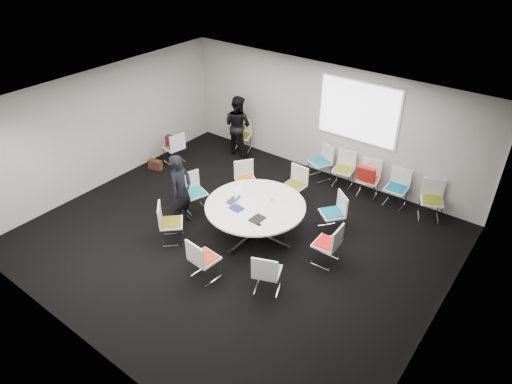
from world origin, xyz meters
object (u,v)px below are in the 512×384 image
Objects in this scene: chair_back_d at (395,195)px; chair_ring_d at (246,187)px; person_main at (181,191)px; cup at (272,199)px; laptop at (235,200)px; chair_ring_g at (205,266)px; chair_back_c at (368,185)px; chair_spare_left at (175,153)px; chair_ring_f at (172,230)px; chair_ring_h at (267,279)px; chair_ring_b at (332,220)px; conference_table at (255,214)px; chair_ring_c at (294,192)px; chair_ring_a at (326,251)px; chair_back_e at (430,207)px; chair_person_back at (242,141)px; brown_bag at (155,165)px; person_back at (238,125)px; maroon_bag at (173,141)px; chair_ring_e at (195,199)px; chair_back_b at (343,176)px; chair_back_a at (320,168)px.

chair_ring_d is at bearing 29.39° from chair_back_d.
person_main is 18.05× the size of cup.
chair_back_d is 2.43× the size of laptop.
chair_back_c is (1.14, 4.38, 0.00)m from chair_ring_g.
chair_back_d is at bearing -63.32° from chair_spare_left.
chair_ring_g is (1.09, -2.61, 0.00)m from chair_ring_d.
chair_ring_f and chair_ring_h have the same top height.
cup is (-1.02, -0.73, 0.50)m from chair_ring_b.
chair_ring_c is at bearing 90.86° from conference_table.
chair_ring_c is 1.29m from cup.
chair_back_d is (0.26, 2.67, 0.00)m from chair_ring_a.
chair_ring_f is 5.57m from chair_back_e.
chair_person_back is (-1.58, 1.82, 0.00)m from chair_ring_d.
chair_ring_f and chair_ring_g have the same top height.
cup is (1.67, 0.93, -0.04)m from person_main.
brown_bag is at bearing -46.29° from chair_ring_d.
chair_ring_b and chair_back_e have the same top height.
person_back reaches higher than chair_spare_left.
chair_spare_left is at bearing 161.60° from conference_table.
chair_ring_c is 3.61m from maroon_bag.
chair_ring_b is 2.27m from chair_back_e.
chair_ring_e is 2.44× the size of brown_bag.
cup reaches higher than conference_table.
maroon_bag is at bearing -104.31° from chair_ring_e.
person_main is (-3.10, -0.72, 0.54)m from chair_ring_a.
chair_ring_c is 2.44× the size of brown_bag.
conference_table is 2.32× the size of chair_ring_d.
chair_back_b is at bearing 156.49° from chair_person_back.
chair_ring_a is 2.15m from chair_ring_c.
laptop is (-1.61, -2.91, 0.47)m from chair_back_c.
chair_ring_h is 4.04m from chair_back_d.
chair_ring_a is 1.00× the size of chair_back_b.
laptop is (-0.93, -2.95, 0.47)m from chair_back_b.
chair_ring_d reaches higher than conference_table.
chair_ring_c and chair_ring_d have the same top height.
chair_ring_d and chair_ring_h have the same top height.
chair_ring_c is at bearing -17.90° from laptop.
chair_ring_c reaches higher than cup.
laptop is at bearing 112.72° from chair_ring_g.
chair_ring_g is 4.75m from chair_back_d.
chair_back_a is 3.87m from maroon_bag.
chair_ring_g reaches higher than laptop.
chair_ring_b is 4.83m from maroon_bag.
chair_ring_d is 2.60m from maroon_bag.
chair_spare_left is at bearing 36.96° from chair_ring_b.
chair_back_c is 1.00× the size of chair_back_d.
chair_ring_h is 5.42m from person_back.
chair_back_b is at bearing 89.21° from chair_ring_g.
chair_ring_g is 1.61m from laptop.
chair_ring_f is 4.18m from chair_back_a.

